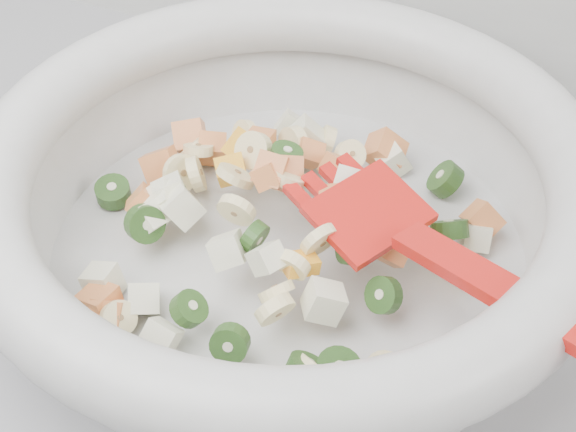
% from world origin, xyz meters
% --- Properties ---
extents(mixing_bowl, '(0.49, 0.42, 0.12)m').
position_xyz_m(mixing_bowl, '(-0.15, 1.48, 0.96)').
color(mixing_bowl, '#B8B8B6').
rests_on(mixing_bowl, counter).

